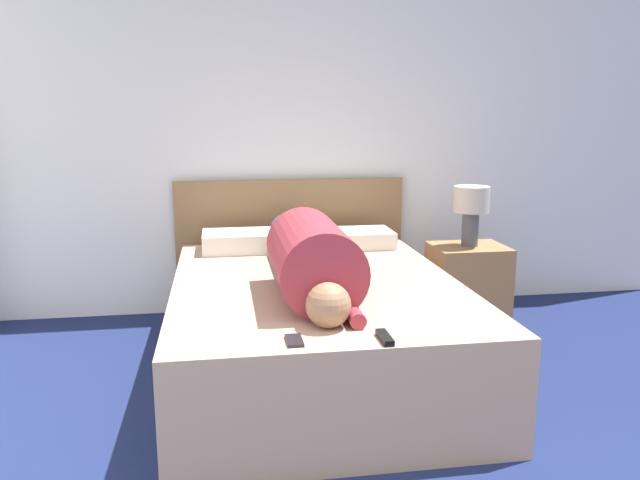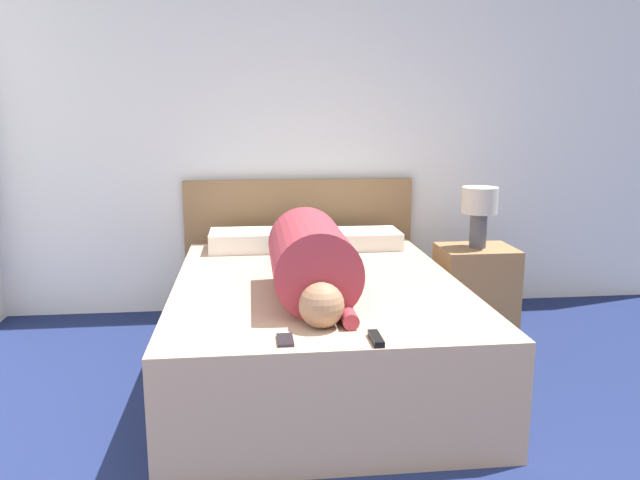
# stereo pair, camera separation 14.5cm
# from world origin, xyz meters

# --- Properties ---
(wall_back) EXTENTS (5.60, 0.06, 2.60)m
(wall_back) POSITION_xyz_m (0.00, 3.56, 1.30)
(wall_back) COLOR white
(wall_back) RESTS_ON ground_plane
(bed) EXTENTS (1.50, 2.05, 0.53)m
(bed) POSITION_xyz_m (-0.13, 2.33, 0.26)
(bed) COLOR tan
(bed) RESTS_ON ground_plane
(headboard) EXTENTS (1.62, 0.04, 0.95)m
(headboard) POSITION_xyz_m (-0.13, 3.49, 0.47)
(headboard) COLOR olive
(headboard) RESTS_ON ground_plane
(nightstand) EXTENTS (0.47, 0.39, 0.56)m
(nightstand) POSITION_xyz_m (0.98, 2.91, 0.28)
(nightstand) COLOR olive
(nightstand) RESTS_ON ground_plane
(table_lamp) EXTENTS (0.23, 0.23, 0.39)m
(table_lamp) POSITION_xyz_m (0.98, 2.91, 0.82)
(table_lamp) COLOR #4C4C51
(table_lamp) RESTS_ON nightstand
(person_lying) EXTENTS (0.39, 1.79, 0.39)m
(person_lying) POSITION_xyz_m (-0.19, 2.19, 0.70)
(person_lying) COLOR #936B4C
(person_lying) RESTS_ON bed
(pillow_near_headboard) EXTENTS (0.56, 0.34, 0.12)m
(pillow_near_headboard) POSITION_xyz_m (-0.46, 3.13, 0.59)
(pillow_near_headboard) COLOR silver
(pillow_near_headboard) RESTS_ON bed
(pillow_second) EXTENTS (0.54, 0.34, 0.11)m
(pillow_second) POSITION_xyz_m (0.23, 3.13, 0.58)
(pillow_second) COLOR silver
(pillow_second) RESTS_ON bed
(tv_remote) EXTENTS (0.04, 0.15, 0.02)m
(tv_remote) POSITION_xyz_m (0.00, 1.39, 0.54)
(tv_remote) COLOR black
(tv_remote) RESTS_ON bed
(cell_phone) EXTENTS (0.06, 0.13, 0.01)m
(cell_phone) POSITION_xyz_m (-0.35, 1.43, 0.53)
(cell_phone) COLOR black
(cell_phone) RESTS_ON bed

